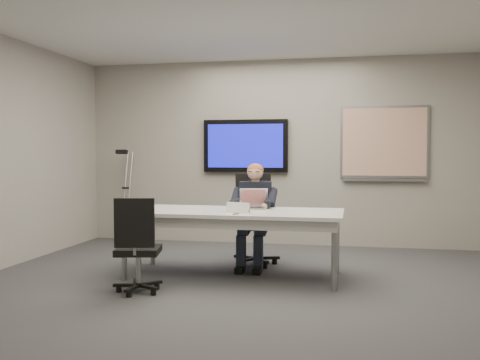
% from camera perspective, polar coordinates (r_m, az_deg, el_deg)
% --- Properties ---
extents(floor, '(6.00, 6.00, 0.02)m').
position_cam_1_polar(floor, '(5.36, -0.18, -12.08)').
color(floor, '#333335').
rests_on(floor, ground).
extents(ceiling, '(6.00, 6.00, 0.02)m').
position_cam_1_polar(ceiling, '(5.37, -0.19, 18.16)').
color(ceiling, silver).
rests_on(ceiling, wall_back).
extents(wall_back, '(6.00, 0.02, 2.80)m').
position_cam_1_polar(wall_back, '(8.14, 4.13, 2.95)').
color(wall_back, '#9F9990').
rests_on(wall_back, ground).
extents(wall_front, '(6.00, 0.02, 2.80)m').
position_cam_1_polar(wall_front, '(2.33, -15.44, 3.31)').
color(wall_front, '#9F9990').
rests_on(wall_front, ground).
extents(conference_table, '(2.42, 1.02, 0.74)m').
position_cam_1_polar(conference_table, '(5.99, -0.68, -4.08)').
color(conference_table, white).
rests_on(conference_table, ground).
extents(tv_display, '(1.30, 0.09, 0.80)m').
position_cam_1_polar(tv_display, '(8.17, 0.59, 3.66)').
color(tv_display, black).
rests_on(tv_display, wall_back).
extents(whiteboard, '(1.25, 0.08, 1.10)m').
position_cam_1_polar(whiteboard, '(8.06, 15.12, 3.79)').
color(whiteboard, gray).
rests_on(whiteboard, wall_back).
extents(office_chair_far, '(0.68, 0.68, 1.13)m').
position_cam_1_polar(office_chair_far, '(6.72, 1.64, -5.97)').
color(office_chair_far, black).
rests_on(office_chair_far, ground).
extents(office_chair_near, '(0.54, 0.54, 0.95)m').
position_cam_1_polar(office_chair_near, '(5.43, -10.85, -8.71)').
color(office_chair_near, black).
rests_on(office_chair_near, ground).
extents(seated_person, '(0.41, 0.70, 1.26)m').
position_cam_1_polar(seated_person, '(6.45, 1.41, -4.93)').
color(seated_person, '#212737').
rests_on(seated_person, office_chair_far).
extents(crutch, '(0.43, 0.76, 1.53)m').
position_cam_1_polar(crutch, '(8.57, -12.02, -1.54)').
color(crutch, '#9FA1A6').
rests_on(crutch, ground).
extents(laptop, '(0.37, 0.37, 0.23)m').
position_cam_1_polar(laptop, '(6.18, 1.32, -2.53)').
color(laptop, '#ACACAE').
rests_on(laptop, conference_table).
extents(name_tent, '(0.29, 0.16, 0.11)m').
position_cam_1_polar(name_tent, '(5.76, -0.21, -2.93)').
color(name_tent, white).
rests_on(name_tent, conference_table).
extents(pen, '(0.04, 0.12, 0.01)m').
position_cam_1_polar(pen, '(5.60, -0.43, -3.62)').
color(pen, black).
rests_on(pen, conference_table).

